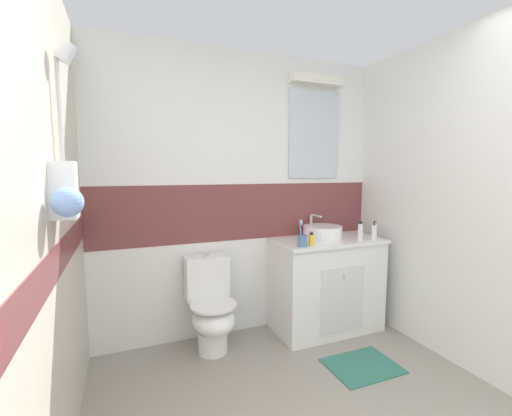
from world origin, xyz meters
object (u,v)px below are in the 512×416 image
at_px(toilet, 211,308).
at_px(toothbrush_cup, 302,240).
at_px(deodorant_spray_can, 360,232).
at_px(sink_basin, 322,232).
at_px(soap_dispenser, 374,232).
at_px(perfume_flask_small, 311,239).

relative_size(toilet, toothbrush_cup, 3.48).
xyz_separation_m(toothbrush_cup, deodorant_spray_can, (0.60, 0.02, 0.02)).
distance_m(sink_basin, deodorant_spray_can, 0.33).
bearing_deg(deodorant_spray_can, toilet, 171.78).
height_order(sink_basin, soap_dispenser, sink_basin).
bearing_deg(toothbrush_cup, deodorant_spray_can, 1.71).
height_order(soap_dispenser, perfume_flask_small, soap_dispenser).
relative_size(toilet, soap_dispenser, 4.49).
xyz_separation_m(soap_dispenser, perfume_flask_small, (-0.64, 0.02, -0.02)).
xyz_separation_m(soap_dispenser, deodorant_spray_can, (-0.13, 0.02, 0.01)).
distance_m(sink_basin, perfume_flask_small, 0.32).
distance_m(toilet, soap_dispenser, 1.57).
bearing_deg(perfume_flask_small, sink_basin, 40.80).
distance_m(soap_dispenser, perfume_flask_small, 0.64).
height_order(toilet, toothbrush_cup, toothbrush_cup).
xyz_separation_m(toilet, deodorant_spray_can, (1.32, -0.19, 0.57)).
xyz_separation_m(sink_basin, toothbrush_cup, (-0.34, -0.23, -0.00)).
bearing_deg(deodorant_spray_can, soap_dispenser, -9.04).
bearing_deg(soap_dispenser, toothbrush_cup, 179.73).
xyz_separation_m(toilet, toothbrush_cup, (0.72, -0.21, 0.55)).
bearing_deg(perfume_flask_small, toothbrush_cup, -169.42).
relative_size(toothbrush_cup, perfume_flask_small, 2.03).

